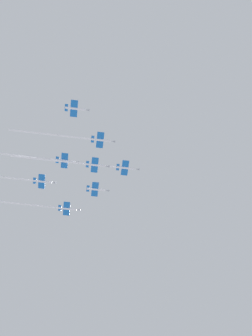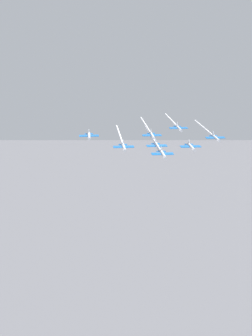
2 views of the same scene
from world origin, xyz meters
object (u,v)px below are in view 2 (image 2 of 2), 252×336
at_px(jet_starboard_inner, 121,140).
at_px(jet_starboard_trail, 175,124).
at_px(jet_port_outer, 153,139).
at_px(jet_starboard_outer, 209,132).
at_px(jet_port_trail, 148,129).
at_px(jet_port_inner, 191,147).
at_px(jet_center_rear, 89,136).
at_px(jet_lead, 158,146).

xyz_separation_m(jet_starboard_inner, jet_starboard_trail, (-33.23, -1.82, 1.64)).
distance_m(jet_port_outer, jet_starboard_outer, 26.99).
bearing_deg(jet_port_trail, jet_starboard_inner, 49.70).
relative_size(jet_port_inner, jet_center_rear, 1.00).
height_order(jet_port_inner, jet_port_outer, jet_port_outer).
bearing_deg(jet_starboard_inner, jet_port_outer, -178.61).
height_order(jet_port_inner, jet_port_trail, jet_port_trail).
relative_size(jet_lead, jet_center_rear, 3.85).
relative_size(jet_starboard_inner, jet_starboard_outer, 1.06).
relative_size(jet_center_rear, jet_starboard_trail, 0.30).
distance_m(jet_port_inner, jet_port_outer, 17.47).
relative_size(jet_lead, jet_port_outer, 1.05).
bearing_deg(jet_starboard_trail, jet_port_trail, 32.29).
height_order(jet_lead, jet_starboard_trail, jet_starboard_trail).
distance_m(jet_port_outer, jet_center_rear, 24.74).
bearing_deg(jet_starboard_inner, jet_starboard_outer, -163.08).
height_order(jet_lead, jet_port_trail, jet_port_trail).
bearing_deg(jet_port_trail, jet_port_outer, 90.00).
xyz_separation_m(jet_starboard_outer, jet_starboard_trail, (2.60, -16.38, 1.61)).
bearing_deg(jet_center_rear, jet_lead, 153.05).
xyz_separation_m(jet_center_rear, jet_port_trail, (-28.16, 4.44, -0.79)).
distance_m(jet_port_trail, jet_starboard_trail, 14.61).
bearing_deg(jet_port_trail, jet_port_inner, 114.86).
height_order(jet_lead, jet_starboard_outer, jet_lead).
bearing_deg(jet_port_outer, jet_starboard_inner, 1.39).
bearing_deg(jet_lead, jet_port_outer, -90.00).
xyz_separation_m(jet_port_outer, jet_port_trail, (-8.97, -11.07, 1.03)).
relative_size(jet_lead, jet_port_trail, 1.02).
bearing_deg(jet_port_outer, jet_starboard_outer, -156.06).
height_order(jet_center_rear, jet_starboard_trail, jet_center_rear).
height_order(jet_starboard_inner, jet_port_trail, jet_port_trail).
xyz_separation_m(jet_port_inner, jet_starboard_outer, (-24.27, -10.35, 0.39)).
xyz_separation_m(jet_starboard_inner, jet_port_outer, (-9.77, 7.54, -0.14)).
bearing_deg(jet_starboard_trail, jet_lead, 70.39).
relative_size(jet_starboard_inner, jet_port_outer, 1.05).
bearing_deg(jet_starboard_inner, jet_port_inner, 153.93).
xyz_separation_m(jet_port_inner, jet_center_rear, (20.98, -32.89, 2.04)).
height_order(jet_center_rear, jet_port_trail, jet_center_rear).
xyz_separation_m(jet_port_trail, jet_starboard_trail, (-14.49, 1.71, 0.75)).
height_order(jet_lead, jet_port_inner, jet_lead).
height_order(jet_starboard_inner, jet_port_outer, jet_starboard_inner).
bearing_deg(jet_starboard_trail, jet_starboard_inner, 42.16).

